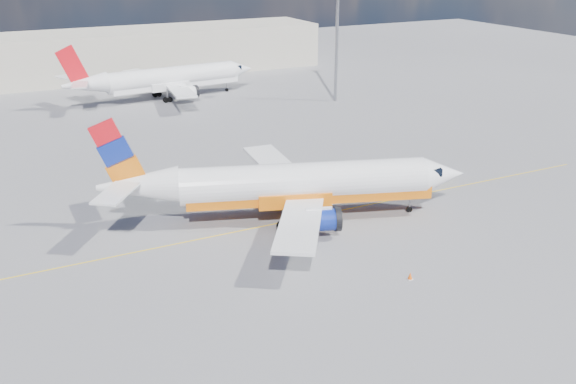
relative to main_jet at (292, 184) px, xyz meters
name	(u,v)px	position (x,y,z in m)	size (l,w,h in m)	color
ground	(295,236)	(-1.43, -3.27, -3.25)	(240.00, 240.00, 0.00)	slate
taxi_line	(279,223)	(-1.43, -0.27, -3.24)	(70.00, 0.15, 0.01)	yellow
terminal_main	(130,53)	(3.57, 71.73, 0.75)	(70.00, 14.00, 8.00)	beige
main_jet	(292,184)	(0.00, 0.00, 0.00)	(32.10, 24.38, 9.75)	white
second_jet	(166,79)	(3.69, 49.77, -0.13)	(30.88, 24.34, 9.36)	white
gse_tug	(435,173)	(17.34, 2.16, -2.46)	(2.54, 1.85, 1.67)	black
traffic_cone	(410,276)	(2.69, -13.42, -2.98)	(0.40, 0.40, 0.55)	white
floodlight_mast	(338,11)	(26.22, 37.05, 10.08)	(1.62, 1.62, 22.23)	gray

